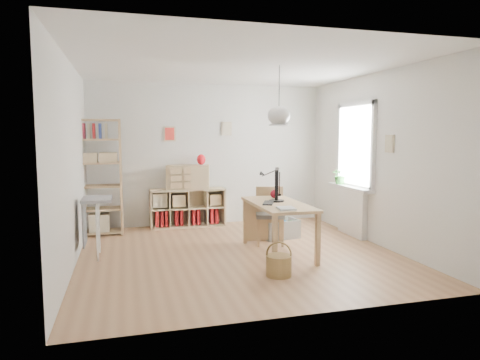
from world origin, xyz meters
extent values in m
plane|color=#A67A53|center=(0.00, 0.00, 0.00)|extent=(4.50, 4.50, 0.00)
plane|color=white|center=(0.00, 2.25, 1.35)|extent=(4.50, 0.00, 4.50)
plane|color=white|center=(0.00, -2.25, 1.35)|extent=(4.50, 0.00, 4.50)
plane|color=white|center=(-2.25, 0.00, 1.35)|extent=(0.00, 4.50, 4.50)
plane|color=white|center=(2.25, 0.00, 1.35)|extent=(0.00, 4.50, 4.50)
plane|color=white|center=(0.00, 0.00, 2.70)|extent=(4.50, 4.50, 0.00)
cylinder|color=black|center=(0.55, -0.15, 2.36)|extent=(0.01, 0.01, 0.68)
ellipsoid|color=white|center=(0.55, -0.15, 2.00)|extent=(0.32, 0.32, 0.27)
cube|color=white|center=(2.23, 0.60, 1.55)|extent=(0.03, 1.00, 1.30)
cube|color=white|center=(2.21, 0.06, 1.55)|extent=(0.06, 0.08, 1.46)
cube|color=white|center=(2.21, 1.14, 1.55)|extent=(0.06, 0.08, 1.46)
cube|color=white|center=(2.21, 0.60, 2.24)|extent=(0.06, 1.16, 0.08)
cube|color=white|center=(2.21, 0.60, 0.86)|extent=(0.06, 1.16, 0.08)
cube|color=white|center=(2.19, 0.60, 0.40)|extent=(0.10, 0.80, 0.80)
cube|color=white|center=(2.14, 0.60, 0.83)|extent=(0.22, 1.20, 0.06)
cube|color=tan|center=(0.55, -0.15, 0.73)|extent=(0.70, 1.50, 0.04)
cube|color=tan|center=(0.25, -0.85, 0.35)|extent=(0.06, 0.06, 0.71)
cube|color=tan|center=(0.25, 0.55, 0.35)|extent=(0.06, 0.06, 0.71)
cube|color=tan|center=(0.85, -0.85, 0.35)|extent=(0.06, 0.06, 0.71)
cube|color=tan|center=(0.85, 0.55, 0.35)|extent=(0.06, 0.06, 0.71)
cube|color=#D0BC89|center=(-0.45, 2.04, 0.01)|extent=(1.40, 0.38, 0.03)
cube|color=#D0BC89|center=(-0.45, 2.04, 0.70)|extent=(1.40, 0.38, 0.03)
cube|color=#D0BC89|center=(-1.14, 2.04, 0.36)|extent=(0.03, 0.38, 0.72)
cube|color=#D0BC89|center=(0.23, 2.04, 0.36)|extent=(0.03, 0.38, 0.72)
cube|color=#D0BC89|center=(-0.45, 2.22, 0.36)|extent=(1.40, 0.02, 0.72)
cube|color=maroon|center=(-1.03, 2.06, 0.19)|extent=(0.06, 0.26, 0.30)
cube|color=maroon|center=(-0.94, 2.06, 0.19)|extent=(0.05, 0.26, 0.30)
cube|color=maroon|center=(-0.86, 2.06, 0.19)|extent=(0.05, 0.26, 0.30)
cube|color=maroon|center=(-0.67, 2.06, 0.19)|extent=(0.05, 0.26, 0.30)
cube|color=maroon|center=(-0.58, 2.06, 0.19)|extent=(0.05, 0.26, 0.30)
cube|color=maroon|center=(-0.35, 2.06, 0.19)|extent=(0.06, 0.26, 0.30)
cube|color=maroon|center=(-0.26, 2.06, 0.19)|extent=(0.06, 0.26, 0.30)
cube|color=maroon|center=(0.00, 2.06, 0.19)|extent=(0.06, 0.26, 0.30)
cube|color=maroon|center=(0.09, 2.06, 0.19)|extent=(0.05, 0.26, 0.30)
cube|color=tan|center=(-2.41, 1.80, 1.00)|extent=(0.04, 0.38, 2.00)
cube|color=tan|center=(-1.65, 1.80, 1.00)|extent=(0.04, 0.38, 2.00)
cube|color=tan|center=(-2.03, 1.80, 0.05)|extent=(0.76, 0.38, 0.03)
cube|color=tan|center=(-2.03, 1.80, 0.45)|extent=(0.76, 0.38, 0.03)
cube|color=tan|center=(-2.03, 1.80, 0.85)|extent=(0.76, 0.38, 0.03)
cube|color=tan|center=(-2.03, 1.80, 1.25)|extent=(0.76, 0.38, 0.03)
cube|color=tan|center=(-2.03, 1.80, 1.65)|extent=(0.76, 0.38, 0.03)
cube|color=tan|center=(-2.03, 1.80, 1.98)|extent=(0.76, 0.38, 0.03)
cube|color=#273C91|center=(-2.31, 1.80, 1.79)|extent=(0.04, 0.18, 0.26)
cube|color=maroon|center=(-2.23, 1.80, 1.79)|extent=(0.04, 0.18, 0.26)
cube|color=beige|center=(-2.15, 1.80, 1.79)|extent=(0.04, 0.18, 0.26)
cube|color=maroon|center=(-2.07, 1.80, 1.79)|extent=(0.04, 0.18, 0.26)
cube|color=#273C91|center=(-1.97, 1.80, 1.79)|extent=(0.04, 0.18, 0.26)
cube|color=beige|center=(-1.87, 1.80, 1.79)|extent=(0.04, 0.18, 0.26)
cube|color=gray|center=(-1.97, 0.35, 0.83)|extent=(0.40, 0.55, 0.04)
cylinder|color=white|center=(-1.97, 0.13, 0.41)|extent=(0.03, 0.03, 0.82)
cylinder|color=white|center=(-1.97, 0.57, 0.41)|extent=(0.03, 0.03, 0.82)
cube|color=gray|center=(-2.15, 0.35, 0.50)|extent=(0.02, 0.50, 0.62)
cube|color=gray|center=(0.62, 0.41, 0.47)|extent=(0.54, 0.54, 0.06)
cube|color=tan|center=(0.39, 0.28, 0.22)|extent=(0.05, 0.05, 0.44)
cube|color=tan|center=(0.49, 0.64, 0.22)|extent=(0.05, 0.05, 0.44)
cube|color=tan|center=(0.75, 0.18, 0.22)|extent=(0.05, 0.05, 0.44)
cube|color=tan|center=(0.85, 0.54, 0.22)|extent=(0.05, 0.05, 0.44)
cube|color=tan|center=(0.68, 0.60, 0.70)|extent=(0.43, 0.16, 0.40)
cylinder|color=olive|center=(0.22, -1.10, 0.13)|extent=(0.31, 0.31, 0.26)
torus|color=olive|center=(0.22, -1.10, 0.28)|extent=(0.30, 0.14, 0.32)
cube|color=silver|center=(0.91, 0.76, 0.01)|extent=(0.66, 0.50, 0.02)
cube|color=silver|center=(0.63, 0.72, 0.16)|extent=(0.09, 0.41, 0.31)
cube|color=silver|center=(1.20, 0.81, 0.16)|extent=(0.09, 0.41, 0.31)
cube|color=silver|center=(0.94, 0.57, 0.16)|extent=(0.60, 0.12, 0.31)
cube|color=silver|center=(0.88, 0.96, 0.16)|extent=(0.60, 0.12, 0.31)
cube|color=silver|center=(0.85, 1.13, 0.45)|extent=(0.62, 0.29, 0.39)
sphere|color=gold|center=(0.78, 0.68, 0.23)|extent=(0.13, 0.13, 0.13)
sphere|color=#1661A0|center=(1.01, 0.83, 0.23)|extent=(0.13, 0.13, 0.13)
sphere|color=#B95217|center=(0.90, 0.74, 0.23)|extent=(0.13, 0.13, 0.13)
sphere|color=#318734|center=(1.09, 0.71, 0.23)|extent=(0.13, 0.13, 0.13)
cylinder|color=black|center=(0.57, -0.02, 0.76)|extent=(0.22, 0.22, 0.02)
cylinder|color=black|center=(0.57, -0.02, 0.82)|extent=(0.05, 0.05, 0.10)
cube|color=black|center=(0.57, -0.02, 1.05)|extent=(0.24, 0.54, 0.37)
cube|color=black|center=(0.40, -0.17, 0.76)|extent=(0.27, 0.38, 0.02)
cylinder|color=black|center=(0.82, 0.52, 0.77)|extent=(0.06, 0.06, 0.04)
cylinder|color=black|center=(0.82, 0.52, 0.95)|extent=(0.01, 0.01, 0.37)
cone|color=black|center=(0.51, 0.44, 1.12)|extent=(0.09, 0.06, 0.09)
sphere|color=#510A17|center=(0.66, 0.30, 0.82)|extent=(0.13, 0.13, 0.13)
cube|color=white|center=(0.46, -0.69, 0.76)|extent=(0.24, 0.29, 0.03)
cube|color=#D0BC89|center=(-0.44, 2.04, 0.94)|extent=(0.85, 0.52, 0.45)
ellipsoid|color=#A80E15|center=(-0.19, 2.04, 1.27)|extent=(0.17, 0.17, 0.20)
imported|color=#2A6F29|center=(2.12, 0.93, 1.02)|extent=(0.37, 0.35, 0.33)
camera|label=1|loc=(-1.58, -5.91, 1.73)|focal=32.00mm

